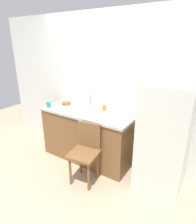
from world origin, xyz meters
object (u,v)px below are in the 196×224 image
terracotta_bowl (66,103)px  cup_teal (49,104)px  chair (86,150)px  dish_tray (106,116)px  refrigerator (164,139)px  cup_orange (104,108)px

terracotta_bowl → cup_teal: size_ratio=1.65×
chair → cup_teal: size_ratio=8.85×
chair → dish_tray: dish_tray is taller
terracotta_bowl → refrigerator: bearing=-3.3°
chair → cup_teal: (-1.01, 0.28, 0.45)m
refrigerator → chair: bearing=-154.7°
chair → refrigerator: bearing=17.1°
refrigerator → chair: refrigerator is taller
cup_orange → chair: bearing=-83.6°
dish_tray → chair: bearing=-102.4°
cup_orange → cup_teal: size_ratio=1.04×
cup_teal → refrigerator: bearing=5.2°
cup_orange → terracotta_bowl: bearing=-174.4°
refrigerator → terracotta_bowl: size_ratio=9.18×
cup_orange → cup_teal: 1.01m
dish_tray → cup_orange: 0.28m
dish_tray → terracotta_bowl: (-0.94, 0.15, 0.00)m
refrigerator → chair: size_ratio=1.72×
terracotta_bowl → cup_teal: 0.33m
terracotta_bowl → cup_teal: cup_teal is taller
chair → cup_teal: cup_teal is taller
cup_orange → cup_teal: cup_orange is taller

